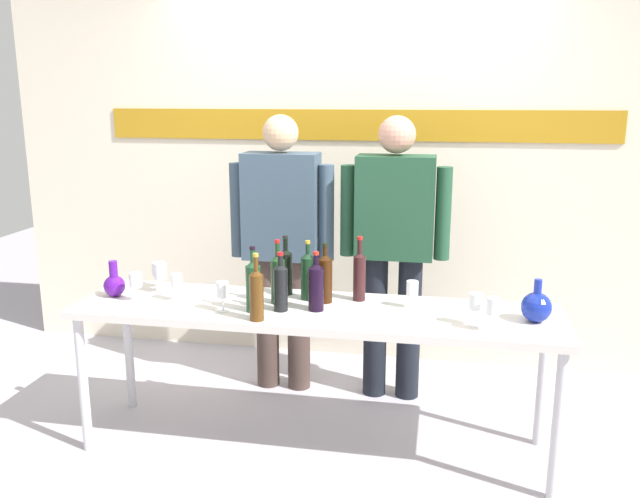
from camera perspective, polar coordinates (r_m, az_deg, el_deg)
ground_plane at (r=3.59m, az=-0.47°, el=-16.78°), size 10.00×10.00×0.00m
back_wall at (r=4.43m, az=2.90°, el=9.42°), size 4.81×0.11×3.00m
display_table at (r=3.29m, az=-0.49°, el=-6.18°), size 2.42×0.59×0.76m
decanter_blue_left at (r=3.61m, az=-17.47°, el=-2.93°), size 0.11×0.11×0.19m
decanter_blue_right at (r=3.22m, az=18.33°, el=-4.78°), size 0.14×0.14×0.21m
presenter_left at (r=3.94m, az=-3.34°, el=1.17°), size 0.64×0.22×1.69m
presenter_right at (r=3.84m, az=6.48°, el=0.82°), size 0.64×0.22×1.69m
wine_bottle_0 at (r=3.20m, az=-3.45°, el=-3.19°), size 0.07×0.07×0.30m
wine_bottle_1 at (r=3.36m, az=3.45°, el=-2.19°), size 0.06×0.06×0.34m
wine_bottle_2 at (r=3.38m, az=-1.06°, el=-2.25°), size 0.07×0.07×0.31m
wine_bottle_3 at (r=3.32m, az=-3.70°, el=-2.48°), size 0.07×0.07×0.33m
wine_bottle_4 at (r=3.33m, az=0.43°, el=-2.46°), size 0.08×0.08×0.31m
wine_bottle_5 at (r=3.20m, az=-5.84°, el=-3.10°), size 0.07×0.07×0.33m
wine_bottle_6 at (r=3.47m, az=-3.01°, el=-1.82°), size 0.07×0.07×0.32m
wine_bottle_7 at (r=3.20m, az=-0.35°, el=-3.17°), size 0.08×0.08×0.30m
wine_bottle_8 at (r=3.08m, az=-5.55°, el=-3.85°), size 0.07×0.07×0.32m
wine_glass_left_0 at (r=3.23m, az=-8.49°, el=-3.58°), size 0.06×0.06×0.15m
wine_glass_left_1 at (r=3.69m, az=-13.86°, el=-1.73°), size 0.07×0.07×0.14m
wine_glass_left_2 at (r=3.43m, az=-12.38°, el=-2.79°), size 0.06×0.06×0.15m
wine_glass_left_3 at (r=3.59m, az=-13.72°, el=-1.94°), size 0.07×0.07×0.16m
wine_glass_left_4 at (r=3.47m, az=-15.77°, el=-2.66°), size 0.06×0.06×0.15m
wine_glass_right_0 at (r=3.02m, az=14.81°, el=-4.93°), size 0.06×0.06×0.16m
wine_glass_right_1 at (r=3.08m, az=13.40°, el=-4.53°), size 0.06×0.06×0.15m
wine_glass_right_2 at (r=3.28m, az=8.04°, el=-3.46°), size 0.06×0.06×0.14m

